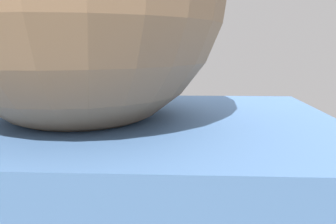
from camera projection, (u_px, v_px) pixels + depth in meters
round_dining_table at (165, 157)px, 1.25m from camera, size 1.33×1.33×0.72m
rice_bowl at (163, 110)px, 1.54m from camera, size 0.31×0.31×0.09m
soup_bowl at (185, 160)px, 0.91m from camera, size 0.27×0.25×0.06m
dish_tofu_braise at (256, 137)px, 1.18m from camera, size 0.23×0.23×0.04m
dish_noodles at (88, 129)px, 1.30m from camera, size 0.23×0.23×0.04m
dish_eggplant at (7, 158)px, 0.95m from camera, size 0.25×0.25×0.05m
dish_shrimp at (240, 116)px, 1.53m from camera, size 0.20×0.20×0.04m
green_bottle at (278, 157)px, 0.75m from camera, size 0.07×0.07×0.22m
tea_cup_near at (48, 185)px, 0.74m from camera, size 0.07×0.07×0.07m
tea_cup_far at (86, 112)px, 1.54m from camera, size 0.08×0.08×0.06m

